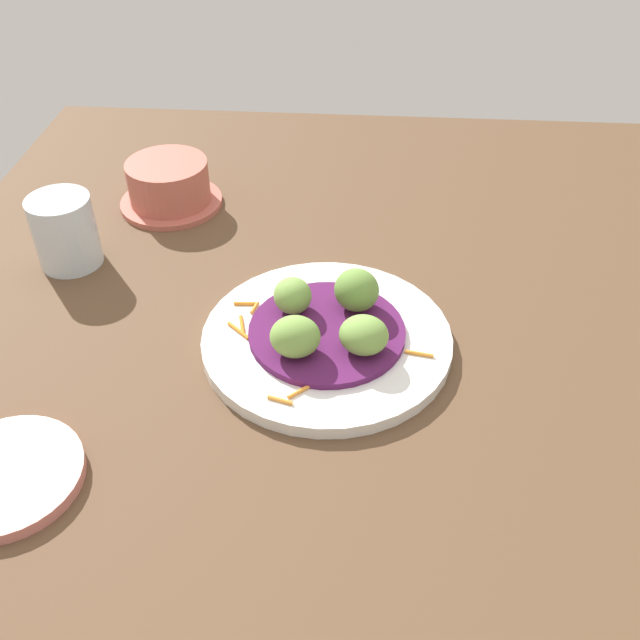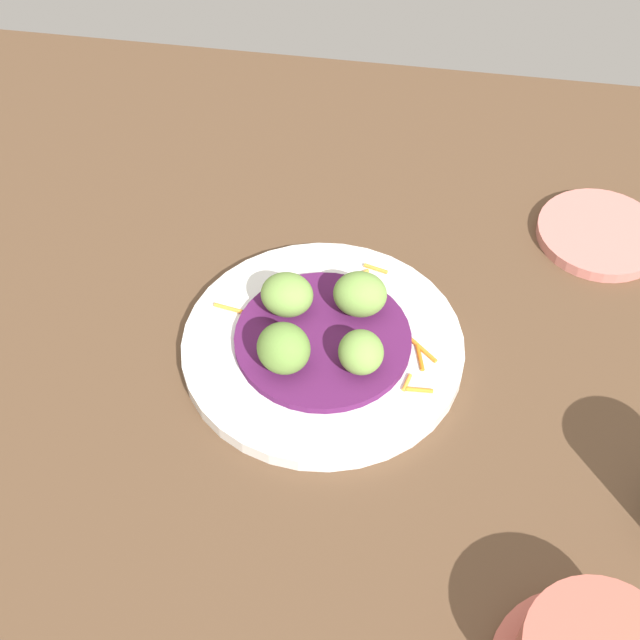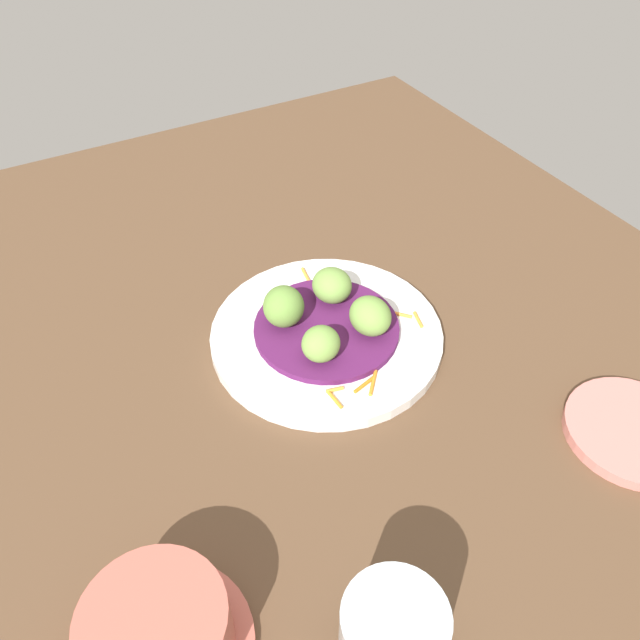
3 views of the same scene
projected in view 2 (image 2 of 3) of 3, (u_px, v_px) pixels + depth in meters
The scene contains 9 objects.
table_surface at pixel (267, 394), 82.59cm from camera, with size 110.00×110.00×2.00cm, color brown.
main_plate at pixel (323, 346), 84.14cm from camera, with size 26.92×26.92×1.47cm, color white.
cabbage_bed at pixel (323, 339), 83.28cm from camera, with size 16.81×16.81×0.78cm, color #51194C.
carrot_garnish at pixel (372, 328), 84.38cm from camera, with size 15.45×22.20×0.40cm.
guac_scoop_left at pixel (284, 348), 78.95cm from camera, with size 4.69×4.95×4.75cm, color olive.
guac_scoop_center at pixel (361, 352), 79.18cm from camera, with size 4.13×4.31×3.95cm, color #759E47.
guac_scoop_right at pixel (360, 294), 83.62cm from camera, with size 4.55×5.15×4.27cm, color #759E47.
guac_scoop_back at pixel (287, 295), 83.84cm from camera, with size 4.68×5.08×3.89cm, color #759E47.
side_plate_small at pixel (600, 234), 94.52cm from camera, with size 13.45×13.45×1.26cm, color tan.
Camera 2 is at (47.54, 12.62, 67.89)cm, focal length 49.44 mm.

